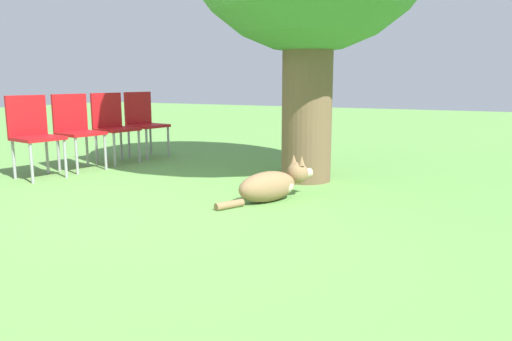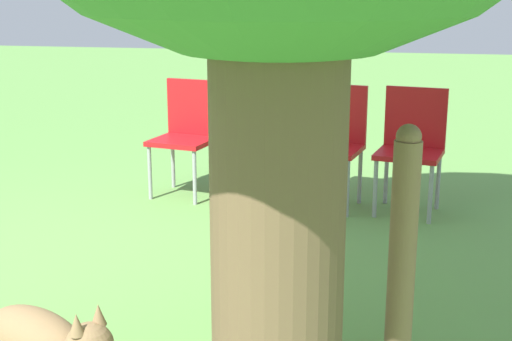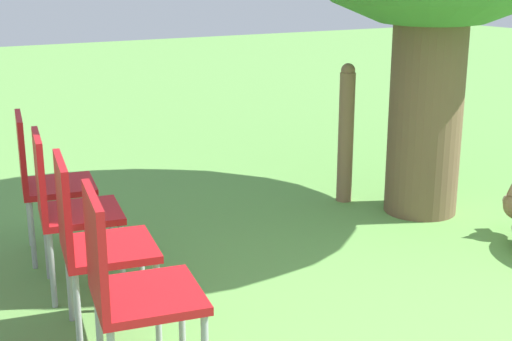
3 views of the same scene
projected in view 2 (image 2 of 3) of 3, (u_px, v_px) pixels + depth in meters
name	position (u px, v px, depth m)	size (l,w,h in m)	color
ground_plane	(40.00, 300.00, 3.69)	(30.00, 30.00, 0.00)	#609947
fence_post	(403.00, 246.00, 2.96)	(0.12, 0.12, 1.05)	#846647
red_chair_0	(187.00, 129.00, 5.49)	(0.49, 0.51, 0.88)	#B21419
red_chair_1	(258.00, 133.00, 5.35)	(0.49, 0.51, 0.88)	#B21419
red_chair_2	(333.00, 137.00, 5.21)	(0.49, 0.51, 0.88)	#B21419
red_chair_3	(412.00, 141.00, 5.07)	(0.49, 0.51, 0.88)	#B21419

